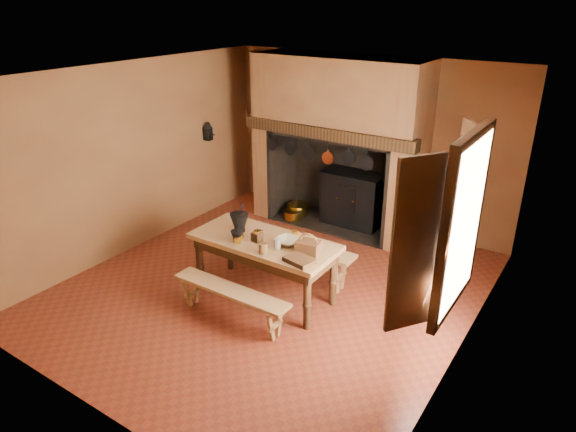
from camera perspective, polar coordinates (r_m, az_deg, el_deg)
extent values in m
plane|color=maroon|center=(7.02, -1.78, -7.89)|extent=(5.50, 5.50, 0.00)
plane|color=silver|center=(6.06, -2.12, 15.37)|extent=(5.50, 5.50, 0.00)
cube|color=olive|center=(8.68, 8.73, 8.15)|extent=(5.00, 0.02, 2.80)
cube|color=olive|center=(8.05, -16.70, 6.21)|extent=(0.02, 5.50, 2.80)
cube|color=olive|center=(5.46, 20.01, -2.40)|extent=(0.02, 5.50, 2.80)
cube|color=olive|center=(4.67, -22.03, -7.26)|extent=(5.00, 0.02, 2.80)
cube|color=olive|center=(9.05, -1.51, 9.04)|extent=(0.30, 0.90, 2.80)
cube|color=olive|center=(7.94, 13.54, 6.32)|extent=(0.30, 0.90, 2.80)
cube|color=olive|center=(8.25, 5.76, 13.20)|extent=(2.20, 0.90, 1.20)
cube|color=#311B0D|center=(8.01, 4.24, 9.21)|extent=(2.95, 0.22, 0.18)
cube|color=black|center=(8.96, 6.68, 4.72)|extent=(2.20, 0.06, 1.60)
cube|color=black|center=(8.89, 5.20, -0.82)|extent=(2.20, 0.90, 0.02)
cube|color=black|center=(8.74, 7.21, 1.78)|extent=(1.00, 0.50, 0.90)
cube|color=black|center=(8.57, 7.31, 4.66)|extent=(1.04, 0.54, 0.04)
cube|color=black|center=(8.49, 6.45, 1.87)|extent=(0.35, 0.02, 0.45)
cylinder|color=black|center=(8.27, 10.91, 6.14)|extent=(0.10, 0.10, 0.70)
cylinder|color=gold|center=(8.54, 5.50, 2.04)|extent=(0.03, 0.03, 0.03)
cylinder|color=gold|center=(8.41, 7.29, 1.62)|extent=(0.03, 0.03, 0.03)
cylinder|color=gold|center=(9.20, 1.13, 0.75)|extent=(0.40, 0.40, 0.20)
cylinder|color=gold|center=(8.99, 0.54, 0.11)|extent=(0.34, 0.34, 0.18)
cube|color=black|center=(9.39, 0.43, 1.09)|extent=(0.18, 0.18, 0.16)
cone|color=#4F5A2B|center=(7.41, 13.77, 4.92)|extent=(0.20, 0.20, 0.35)
cube|color=white|center=(4.99, 19.08, -0.93)|extent=(0.02, 1.00, 1.60)
cube|color=#371E11|center=(4.73, 20.06, 8.47)|extent=(0.08, 1.16, 0.08)
cube|color=#371E11|center=(5.37, 17.59, -9.05)|extent=(0.08, 1.16, 0.08)
cube|color=#371E11|center=(4.44, 13.84, -3.30)|extent=(0.29, 0.39, 1.60)
cube|color=#371E11|center=(5.65, 18.73, 1.97)|extent=(0.29, 0.39, 1.60)
cube|color=black|center=(9.01, -8.89, 9.02)|extent=(0.12, 0.12, 0.22)
cone|color=black|center=(8.97, -8.95, 9.95)|extent=(0.16, 0.16, 0.10)
cylinder|color=black|center=(8.95, -8.46, 8.95)|extent=(0.12, 0.02, 0.02)
cube|color=tan|center=(6.47, -2.67, -2.87)|extent=(1.88, 0.84, 0.06)
cube|color=#371E11|center=(6.52, -2.66, -3.70)|extent=(1.76, 0.71, 0.15)
cylinder|color=#371E11|center=(6.93, -9.78, -5.12)|extent=(0.09, 0.09, 0.75)
cylinder|color=#371E11|center=(6.04, 2.14, -9.40)|extent=(0.09, 0.09, 0.75)
cylinder|color=#371E11|center=(7.34, -6.46, -3.21)|extent=(0.09, 0.09, 0.75)
cylinder|color=#371E11|center=(6.50, 5.06, -6.88)|extent=(0.09, 0.09, 0.75)
cube|color=tan|center=(6.17, -6.40, -8.22)|extent=(1.58, 0.28, 0.04)
cube|color=tan|center=(7.06, 0.40, -3.03)|extent=(1.87, 0.33, 0.05)
cylinder|color=black|center=(6.69, -5.39, -1.52)|extent=(0.14, 0.14, 0.04)
cone|color=black|center=(6.64, -5.42, -0.57)|extent=(0.24, 0.24, 0.20)
cylinder|color=black|center=(6.56, -5.29, 0.74)|extent=(0.10, 0.06, 0.20)
cylinder|color=black|center=(6.41, -5.68, -2.78)|extent=(0.09, 0.09, 0.03)
cone|color=black|center=(6.38, -5.70, -2.17)|extent=(0.15, 0.15, 0.12)
cylinder|color=black|center=(6.32, -5.62, -1.34)|extent=(0.06, 0.02, 0.12)
cube|color=#371E11|center=(6.40, -3.45, -2.31)|extent=(0.13, 0.13, 0.11)
cylinder|color=gold|center=(6.37, -3.47, -1.73)|extent=(0.09, 0.09, 0.03)
cylinder|color=black|center=(6.33, -3.13, -1.56)|extent=(0.10, 0.03, 0.03)
cylinder|color=gold|center=(6.37, -5.61, -2.63)|extent=(0.11, 0.11, 0.09)
cylinder|color=gold|center=(6.46, 0.77, -2.09)|extent=(0.09, 0.09, 0.10)
imported|color=beige|center=(6.32, -0.05, -2.84)|extent=(0.32, 0.32, 0.07)
cylinder|color=#50341D|center=(6.09, -2.80, -3.61)|extent=(0.14, 0.14, 0.13)
cylinder|color=beige|center=(6.19, -1.17, -3.12)|extent=(0.10, 0.10, 0.14)
cube|color=#4D2F17|center=(6.09, 2.29, -3.49)|extent=(0.30, 0.24, 0.16)
torus|color=#4D2F17|center=(6.05, 2.30, -2.83)|extent=(0.22, 0.05, 0.22)
cube|color=#371E11|center=(5.91, 1.29, -4.92)|extent=(0.37, 0.29, 0.06)
imported|color=gold|center=(6.44, -5.38, -2.36)|extent=(0.12, 0.12, 0.09)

